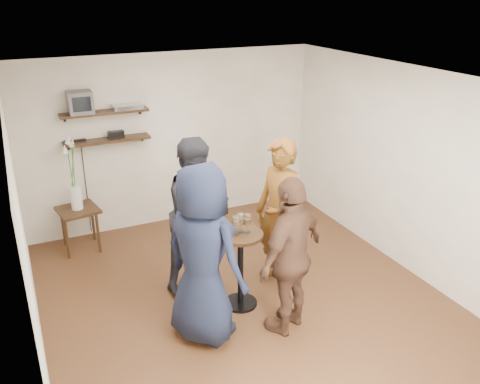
{
  "coord_description": "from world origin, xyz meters",
  "views": [
    {
      "loc": [
        -2.19,
        -4.64,
        3.48
      ],
      "look_at": [
        0.14,
        0.4,
        1.2
      ],
      "focal_mm": 38.0,
      "sensor_mm": 36.0,
      "label": 1
    }
  ],
  "objects_px": {
    "crt_monitor": "(80,102)",
    "radio": "(116,135)",
    "dvd_deck": "(128,107)",
    "person_brown": "(291,256)",
    "side_table": "(79,215)",
    "drinks_table": "(240,259)",
    "person_navy": "(203,255)",
    "person_plaid": "(280,215)",
    "person_dark": "(199,215)"
  },
  "relations": [
    {
      "from": "person_plaid",
      "to": "person_brown",
      "type": "distance_m",
      "value": 0.89
    },
    {
      "from": "side_table",
      "to": "person_brown",
      "type": "xyz_separation_m",
      "value": [
        1.77,
        -2.77,
        0.36
      ]
    },
    {
      "from": "person_brown",
      "to": "drinks_table",
      "type": "bearing_deg",
      "value": -90.0
    },
    {
      "from": "dvd_deck",
      "to": "person_navy",
      "type": "bearing_deg",
      "value": -89.55
    },
    {
      "from": "radio",
      "to": "person_plaid",
      "type": "height_order",
      "value": "person_plaid"
    },
    {
      "from": "person_navy",
      "to": "person_plaid",
      "type": "bearing_deg",
      "value": -94.93
    },
    {
      "from": "dvd_deck",
      "to": "person_plaid",
      "type": "height_order",
      "value": "dvd_deck"
    },
    {
      "from": "dvd_deck",
      "to": "person_brown",
      "type": "bearing_deg",
      "value": -73.64
    },
    {
      "from": "person_plaid",
      "to": "person_brown",
      "type": "relative_size",
      "value": 1.07
    },
    {
      "from": "drinks_table",
      "to": "person_navy",
      "type": "distance_m",
      "value": 0.76
    },
    {
      "from": "crt_monitor",
      "to": "person_dark",
      "type": "distance_m",
      "value": 2.35
    },
    {
      "from": "crt_monitor",
      "to": "person_navy",
      "type": "xyz_separation_m",
      "value": [
        0.65,
        -2.8,
        -1.05
      ]
    },
    {
      "from": "person_plaid",
      "to": "person_brown",
      "type": "xyz_separation_m",
      "value": [
        -0.32,
        -0.83,
        -0.06
      ]
    },
    {
      "from": "dvd_deck",
      "to": "radio",
      "type": "height_order",
      "value": "dvd_deck"
    },
    {
      "from": "drinks_table",
      "to": "side_table",
      "type": "bearing_deg",
      "value": 124.04
    },
    {
      "from": "drinks_table",
      "to": "crt_monitor",
      "type": "bearing_deg",
      "value": 116.47
    },
    {
      "from": "crt_monitor",
      "to": "side_table",
      "type": "height_order",
      "value": "crt_monitor"
    },
    {
      "from": "dvd_deck",
      "to": "side_table",
      "type": "xyz_separation_m",
      "value": [
        -0.87,
        -0.29,
        -1.38
      ]
    },
    {
      "from": "person_navy",
      "to": "person_dark",
      "type": "bearing_deg",
      "value": -48.66
    },
    {
      "from": "person_navy",
      "to": "crt_monitor",
      "type": "bearing_deg",
      "value": -17.44
    },
    {
      "from": "side_table",
      "to": "drinks_table",
      "type": "height_order",
      "value": "drinks_table"
    },
    {
      "from": "person_plaid",
      "to": "side_table",
      "type": "bearing_deg",
      "value": -153.47
    },
    {
      "from": "crt_monitor",
      "to": "dvd_deck",
      "type": "height_order",
      "value": "crt_monitor"
    },
    {
      "from": "person_plaid",
      "to": "person_navy",
      "type": "bearing_deg",
      "value": -85.07
    },
    {
      "from": "crt_monitor",
      "to": "radio",
      "type": "height_order",
      "value": "crt_monitor"
    },
    {
      "from": "dvd_deck",
      "to": "drinks_table",
      "type": "bearing_deg",
      "value": -76.39
    },
    {
      "from": "side_table",
      "to": "person_dark",
      "type": "xyz_separation_m",
      "value": [
        1.2,
        -1.56,
        0.43
      ]
    },
    {
      "from": "person_dark",
      "to": "person_navy",
      "type": "relative_size",
      "value": 0.98
    },
    {
      "from": "crt_monitor",
      "to": "person_plaid",
      "type": "distance_m",
      "value": 3.09
    },
    {
      "from": "person_navy",
      "to": "radio",
      "type": "bearing_deg",
      "value": -26.1
    },
    {
      "from": "dvd_deck",
      "to": "person_brown",
      "type": "relative_size",
      "value": 0.23
    },
    {
      "from": "person_brown",
      "to": "person_dark",
      "type": "bearing_deg",
      "value": -91.82
    },
    {
      "from": "dvd_deck",
      "to": "radio",
      "type": "distance_m",
      "value": 0.43
    },
    {
      "from": "radio",
      "to": "person_plaid",
      "type": "bearing_deg",
      "value": -57.56
    },
    {
      "from": "radio",
      "to": "drinks_table",
      "type": "distance_m",
      "value": 2.75
    },
    {
      "from": "crt_monitor",
      "to": "person_navy",
      "type": "relative_size",
      "value": 0.17
    },
    {
      "from": "drinks_table",
      "to": "person_plaid",
      "type": "height_order",
      "value": "person_plaid"
    },
    {
      "from": "crt_monitor",
      "to": "person_plaid",
      "type": "xyz_separation_m",
      "value": [
        1.85,
        -2.23,
        -1.09
      ]
    },
    {
      "from": "side_table",
      "to": "drinks_table",
      "type": "distance_m",
      "value": 2.62
    },
    {
      "from": "person_dark",
      "to": "person_navy",
      "type": "distance_m",
      "value": 1.0
    },
    {
      "from": "radio",
      "to": "person_dark",
      "type": "bearing_deg",
      "value": -74.03
    },
    {
      "from": "person_plaid",
      "to": "drinks_table",
      "type": "bearing_deg",
      "value": -90.0
    },
    {
      "from": "side_table",
      "to": "crt_monitor",
      "type": "bearing_deg",
      "value": 50.9
    },
    {
      "from": "side_table",
      "to": "person_brown",
      "type": "height_order",
      "value": "person_brown"
    },
    {
      "from": "side_table",
      "to": "person_dark",
      "type": "distance_m",
      "value": 2.01
    },
    {
      "from": "person_dark",
      "to": "drinks_table",
      "type": "bearing_deg",
      "value": -90.0
    },
    {
      "from": "person_plaid",
      "to": "person_dark",
      "type": "height_order",
      "value": "person_dark"
    },
    {
      "from": "person_navy",
      "to": "person_brown",
      "type": "distance_m",
      "value": 0.92
    },
    {
      "from": "side_table",
      "to": "dvd_deck",
      "type": "bearing_deg",
      "value": 18.69
    },
    {
      "from": "dvd_deck",
      "to": "person_plaid",
      "type": "distance_m",
      "value": 2.72
    }
  ]
}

